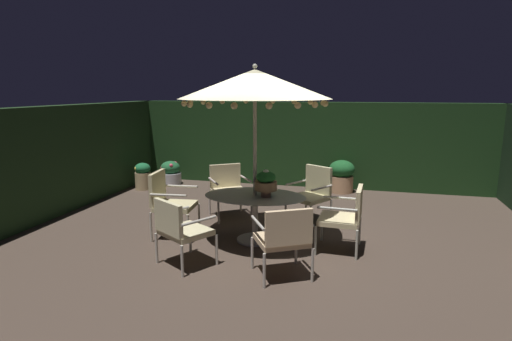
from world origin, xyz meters
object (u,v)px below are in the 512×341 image
Objects in this scene: patio_chair_southeast at (168,199)px; patio_dining_table at (255,204)px; patio_chair_north at (346,214)px; potted_plant_right_far at (171,173)px; patio_chair_northeast at (312,191)px; patio_chair_south at (180,227)px; centerpiece_planter at (266,182)px; patio_chair_east at (228,186)px; potted_plant_back_center at (342,175)px; patio_chair_southwest at (284,236)px; patio_umbrella at (255,84)px; potted_plant_right_near at (143,176)px.

patio_dining_table is at bearing 6.01° from patio_chair_southeast.
potted_plant_right_far is (-4.33, 3.30, -0.27)m from patio_chair_north.
patio_chair_south is (-1.44, -2.30, -0.02)m from patio_chair_northeast.
centerpiece_planter is 0.44× the size of patio_chair_east.
centerpiece_planter reaches higher than potted_plant_back_center.
patio_chair_south is 1.38m from patio_chair_southwest.
patio_chair_northeast is at bearing 31.72° from patio_chair_southeast.
patio_chair_south is (-0.71, -1.15, -1.82)m from patio_umbrella.
patio_chair_north is 2.44m from patio_chair_east.
patio_chair_east is (-0.79, 1.10, -0.03)m from patio_dining_table.
potted_plant_right_near is at bearing 143.36° from centerpiece_planter.
centerpiece_planter is at bearing -17.93° from patio_dining_table.
centerpiece_planter reaches higher than patio_chair_southwest.
patio_umbrella is 4.13m from potted_plant_back_center.
centerpiece_planter is at bearing -36.64° from potted_plant_right_near.
potted_plant_right_far is (-2.27, 4.38, -0.26)m from patio_chair_south.
patio_chair_east is 2.96m from potted_plant_right_near.
centerpiece_planter is at bearing 179.44° from patio_chair_north.
patio_chair_northeast is at bearing -99.35° from potted_plant_back_center.
potted_plant_right_near is at bearing 160.81° from patio_chair_northeast.
potted_plant_right_near is (-2.65, 3.72, -0.22)m from patio_chair_south.
patio_chair_northeast is 2.35m from potted_plant_back_center.
patio_dining_table is at bearing 162.07° from centerpiece_planter.
centerpiece_planter is at bearing -17.92° from patio_umbrella.
patio_chair_south reaches higher than potted_plant_right_near.
patio_chair_southeast reaches higher than patio_chair_northeast.
patio_umbrella is 2.56× the size of patio_chair_southeast.
potted_plant_back_center is (4.09, 0.22, 0.11)m from potted_plant_right_far.
patio_chair_east is 1.37m from patio_chair_southeast.
patio_chair_northeast is (-0.62, 1.22, 0.00)m from patio_chair_north.
patio_umbrella is (0.00, -0.00, 1.77)m from patio_dining_table.
potted_plant_right_near is at bearing 150.72° from patio_chair_north.
patio_chair_east is at bearing 125.59° from patio_dining_table.
patio_umbrella is at bearing -48.59° from patio_dining_table.
patio_chair_southwest is (0.67, -1.18, -1.80)m from patio_umbrella.
patio_chair_southwest reaches higher than potted_plant_right_near.
patio_chair_southwest is (2.03, -1.03, -0.05)m from patio_chair_southeast.
patio_chair_north is 1.02× the size of patio_chair_southwest.
patio_umbrella reaches higher than patio_chair_southwest.
patio_chair_northeast is 1.05× the size of patio_chair_southwest.
patio_dining_table is at bearing -122.47° from patio_chair_northeast.
patio_dining_table is 4.23m from potted_plant_right_near.
patio_chair_southeast is at bearing -173.99° from patio_dining_table.
centerpiece_planter is 0.40× the size of patio_chair_southeast.
patio_dining_table is at bearing -37.47° from potted_plant_right_near.
centerpiece_planter is 0.72× the size of potted_plant_right_far.
patio_dining_table is 0.59× the size of patio_umbrella.
patio_chair_northeast is 0.94× the size of patio_chair_southeast.
patio_chair_southwest is (-0.69, -1.11, -0.00)m from patio_chair_north.
patio_umbrella is 4.65× the size of potted_plant_right_far.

